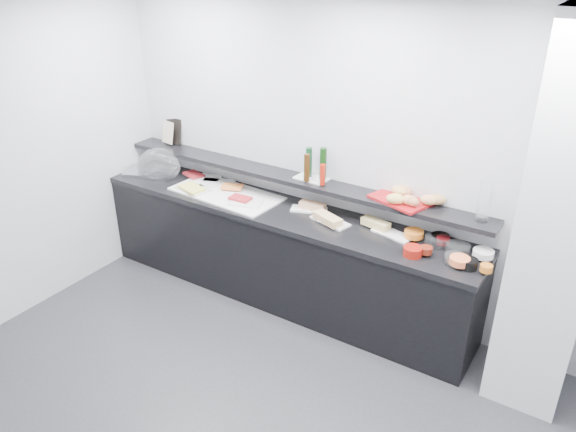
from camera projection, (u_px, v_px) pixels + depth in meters
The scene contains 56 objects.
back_wall at pixel (371, 166), 4.58m from camera, with size 5.00×0.02×2.70m, color #BABCC2.
ceiling at pixel (197, 18), 2.48m from camera, with size 5.00×5.00×0.00m, color white.
column at pixel (561, 228), 3.60m from camera, with size 0.50×0.50×2.70m, color silver.
buffet_cabinet at pixel (280, 256), 5.11m from camera, with size 3.60×0.60×0.85m, color black.
counter_top at pixel (279, 211), 4.91m from camera, with size 3.62×0.62×0.05m, color black.
wall_shelf at pixel (290, 178), 4.93m from camera, with size 3.60×0.25×0.04m, color black.
cloche_base at pixel (151, 172), 5.61m from camera, with size 0.47×0.31×0.04m, color #B0B2B7.
cloche_dome at pixel (159, 165), 5.50m from camera, with size 0.42×0.28×0.34m, color white.
linen_runner at pixel (226, 194), 5.17m from camera, with size 1.04×0.49×0.01m, color silver.
platter_meat_a at pixel (206, 178), 5.47m from camera, with size 0.27×0.18×0.01m, color white.
food_meat_a at pixel (193, 175), 5.50m from camera, with size 0.20×0.13×0.02m, color maroon.
platter_salmon at pixel (217, 183), 5.35m from camera, with size 0.31×0.21×0.01m, color silver.
food_salmon at pixel (232, 187), 5.23m from camera, with size 0.19×0.12×0.02m, color orange.
platter_cheese at pixel (193, 189), 5.23m from camera, with size 0.31×0.21×0.01m, color silver.
food_cheese at pixel (192, 188), 5.20m from camera, with size 0.25×0.16×0.02m, color #DAD754.
platter_meat_b at pixel (246, 203), 4.95m from camera, with size 0.28×0.18×0.01m, color white.
food_meat_b at pixel (240, 198), 4.99m from camera, with size 0.19×0.12×0.02m, color maroon.
sandwich_plate_left at pixel (309, 210), 4.86m from camera, with size 0.31×0.13×0.01m, color white.
sandwich_food_left at pixel (313, 206), 4.84m from camera, with size 0.23×0.09×0.06m, color tan.
tongs_left at pixel (305, 210), 4.83m from camera, with size 0.01×0.01×0.16m, color silver.
sandwich_plate_mid at pixel (330, 221), 4.66m from camera, with size 0.34×0.15×0.01m, color white.
sandwich_food_mid at pixel (328, 219), 4.62m from camera, with size 0.27×0.10×0.06m, color tan.
tongs_mid at pixel (325, 223), 4.60m from camera, with size 0.01×0.01×0.16m, color silver.
sandwich_plate_right at pixel (392, 234), 4.46m from camera, with size 0.33×0.14×0.01m, color white.
sandwich_food_right at pixel (376, 223), 4.54m from camera, with size 0.24×0.09×0.06m, color #D4BC6F.
tongs_right at pixel (385, 236), 4.41m from camera, with size 0.01×0.01×0.16m, color silver.
bowl_glass_fruit at pixel (436, 241), 4.30m from camera, with size 0.18×0.18×0.07m, color white.
fill_glass_fruit at pixel (414, 234), 4.38m from camera, with size 0.15×0.15×0.05m, color orange.
bowl_black_jam at pixel (440, 239), 4.33m from camera, with size 0.14×0.14×0.07m, color black.
fill_black_jam at pixel (443, 240), 4.28m from camera, with size 0.10×0.10×0.05m, color #520B0E.
bowl_glass_cream at pixel (458, 249), 4.19m from camera, with size 0.18×0.18×0.07m, color white.
fill_glass_cream at pixel (483, 253), 4.11m from camera, with size 0.15×0.15×0.05m, color white.
bowl_red_jam at pixel (413, 251), 4.16m from camera, with size 0.14×0.14×0.07m, color maroon.
fill_red_jam at pixel (426, 250), 4.15m from camera, with size 0.09×0.09×0.05m, color #61190D.
bowl_glass_salmon at pixel (455, 260), 4.05m from camera, with size 0.16×0.16×0.07m, color silver.
fill_glass_salmon at pixel (460, 261), 4.01m from camera, with size 0.15×0.15×0.05m, color #FD713D.
bowl_black_fruit at pixel (469, 264), 4.00m from camera, with size 0.13×0.13×0.07m, color black.
fill_black_fruit at pixel (486, 268), 3.92m from camera, with size 0.09×0.09×0.05m, color orange.
framed_print at pixel (173, 131), 5.65m from camera, with size 0.21×0.02×0.26m, color black.
print_art at pixel (168, 132), 5.60m from camera, with size 0.16×0.00×0.22m, color #C7A88F.
condiment_tray at pixel (311, 178), 4.85m from camera, with size 0.28×0.17×0.01m, color white.
bottle_green_a at pixel (309, 162), 4.82m from camera, with size 0.05×0.05×0.26m, color #0E3419.
bottle_brown at pixel (307, 168), 4.73m from camera, with size 0.05×0.05×0.24m, color #38200A.
bottle_green_b at pixel (323, 164), 4.76m from camera, with size 0.06×0.06×0.28m, color black.
bottle_hot at pixel (323, 175), 4.67m from camera, with size 0.04×0.04×0.18m, color #AA1B0C.
shaker_salt at pixel (314, 177), 4.77m from camera, with size 0.03×0.03×0.07m, color white.
shaker_pepper at pixel (314, 177), 4.77m from camera, with size 0.03×0.03×0.07m, color white.
bread_tray at pixel (401, 200), 4.44m from camera, with size 0.45×0.31×0.02m, color #A11115.
bread_roll_nw at pixel (404, 190), 4.48m from camera, with size 0.16×0.10×0.08m, color #AC6A41.
bread_roll_n at pixel (399, 191), 4.47m from camera, with size 0.14×0.09×0.08m, color tan.
bread_roll_ne at pixel (436, 199), 4.32m from camera, with size 0.15×0.09×0.08m, color #AA7C41.
bread_roll_sw at pixel (395, 199), 4.33m from camera, with size 0.14×0.09×0.08m, color #D6AB51.
bread_roll_s at pixel (410, 200), 4.31m from camera, with size 0.12×0.08×0.08m, color #D88A52.
bread_roll_se at pixel (412, 201), 4.30m from camera, with size 0.13×0.08×0.08m, color #AD6C42.
bread_roll_mide at pixel (429, 200), 4.31m from camera, with size 0.13×0.09×0.08m, color tan.
carafe at pixel (484, 202), 4.06m from camera, with size 0.10×0.10×0.30m, color white.
Camera 1 is at (1.74, -1.98, 3.01)m, focal length 35.00 mm.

